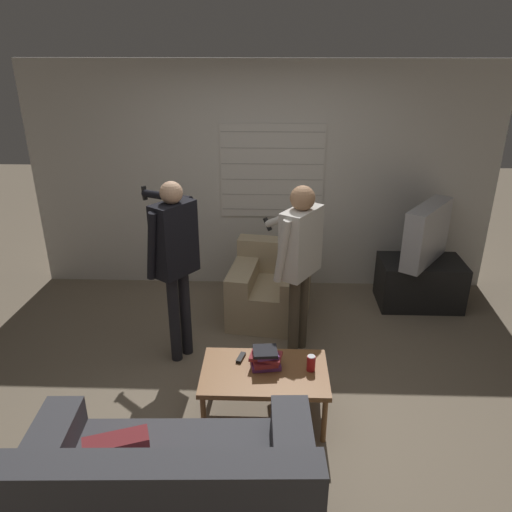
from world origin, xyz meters
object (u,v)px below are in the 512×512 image
Objects in this scene: book_stack at (266,358)px; tv at (426,234)px; person_right_standing at (300,251)px; armchair_beige at (271,289)px; person_left_standing at (174,251)px; coffee_table at (265,375)px; couch_blue at (168,494)px; soda_can at (311,363)px; spare_remote at (241,358)px.

tv is at bearing 47.47° from book_stack.
armchair_beige is at bearing 53.22° from person_right_standing.
tv is 0.47× the size of person_left_standing.
person_right_standing reaches higher than tv.
couch_blue is at bearing -117.73° from coffee_table.
person_left_standing reaches higher than couch_blue.
book_stack is (-0.03, -1.52, 0.19)m from armchair_beige.
person_right_standing is at bearing 64.81° from couch_blue.
armchair_beige reaches higher than soda_can.
person_left_standing is 6.45× the size of book_stack.
coffee_table is at bearing 59.99° from couch_blue.
tv reaches higher than spare_remote.
spare_remote is at bearing -179.13° from person_right_standing.
person_right_standing is 1.05m from book_stack.
tv reaches higher than armchair_beige.
couch_blue is at bearing -135.68° from person_left_standing.
armchair_beige is at bearing 75.22° from couch_blue.
couch_blue is 2.17× the size of tv.
coffee_table is 2.56m from tv.
book_stack is at bearing 61.00° from couch_blue.
soda_can reaches higher than spare_remote.
armchair_beige is at bearing 101.39° from soda_can.
couch_blue is at bearing -91.08° from spare_remote.
tv is 3.06× the size of book_stack.
soda_can is at bearing 47.48° from couch_blue.
person_right_standing is at bearing 119.42° from armchair_beige.
coffee_table is 7.05× the size of spare_remote.
couch_blue is 6.64× the size of book_stack.
person_left_standing is at bearing 51.48° from armchair_beige.
person_left_standing is 1.22m from book_stack.
soda_can is (1.14, -0.78, -0.57)m from person_left_standing.
coffee_table is at bearing 97.10° from armchair_beige.
tv is at bearing 48.25° from coffee_table.
spare_remote is at bearing 89.47° from armchair_beige.
person_right_standing reaches higher than book_stack.
coffee_table is 0.13m from book_stack.
couch_blue is 12.69× the size of spare_remote.
person_left_standing is at bearing -30.40° from tv.
armchair_beige is at bearing -43.50° from tv.
couch_blue is at bearing -1.34° from tv.
armchair_beige reaches higher than spare_remote.
coffee_table is 3.69× the size of book_stack.
coffee_table is 7.61× the size of soda_can.
person_right_standing is at bearing -19.59° from tv.
soda_can reaches higher than coffee_table.
person_right_standing reaches higher than soda_can.
coffee_table is (-0.04, -1.57, 0.07)m from armchair_beige.
couch_blue is at bearing -170.67° from person_right_standing.
tv is at bearing 54.41° from soda_can.
couch_blue reaches higher than coffee_table.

